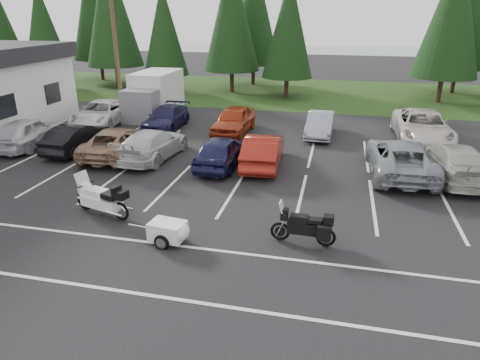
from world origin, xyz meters
name	(u,v)px	position (x,y,z in m)	size (l,w,h in m)	color
ground	(214,201)	(0.00, 0.00, 0.00)	(120.00, 120.00, 0.00)	black
grass_strip	(289,92)	(0.00, 24.00, 0.01)	(80.00, 16.00, 0.01)	#193310
lake_water	(340,58)	(4.00, 55.00, 0.00)	(70.00, 50.00, 0.02)	slate
utility_pole	(116,45)	(-10.00, 12.00, 4.70)	(1.60, 0.26, 9.00)	#473321
box_truck	(151,95)	(-8.00, 12.50, 1.45)	(2.40, 5.60, 2.90)	silver
stall_markings	(227,182)	(0.00, 2.00, 0.00)	(32.00, 16.00, 0.01)	silver
conifer_1	(42,27)	(-22.00, 21.20, 5.39)	(3.96, 3.96, 9.22)	#332316
conifer_2	(111,8)	(-16.00, 22.80, 6.95)	(5.10, 5.10, 11.89)	#332316
conifer_3	(164,30)	(-10.50, 21.40, 5.27)	(3.87, 3.87, 9.02)	#332316
conifer_4	(231,14)	(-5.00, 22.90, 6.53)	(4.80, 4.80, 11.17)	#332316
conifer_5	(289,26)	(0.00, 21.60, 5.63)	(4.14, 4.14, 9.63)	#332316
conifer_6	(453,11)	(12.00, 22.10, 6.71)	(4.93, 4.93, 11.48)	#332316
conifer_back_a	(95,6)	(-20.00, 27.00, 7.19)	(5.28, 5.28, 12.30)	#332316
conifer_back_b	(254,11)	(-4.00, 27.50, 6.77)	(4.97, 4.97, 11.58)	#332316
conifer_back_c	(468,1)	(14.00, 26.80, 7.49)	(5.50, 5.50, 12.81)	#332316
car_near_0	(27,132)	(-11.54, 4.50, 0.80)	(1.88, 4.68, 1.60)	silver
car_near_1	(77,138)	(-8.60, 4.43, 0.71)	(1.49, 4.28, 1.41)	black
car_near_2	(118,142)	(-6.15, 4.20, 0.71)	(2.37, 5.14, 1.43)	#88674F
car_near_3	(153,144)	(-4.33, 4.21, 0.72)	(2.01, 4.94, 1.43)	#BDBDBB
car_near_4	(221,151)	(-0.77, 3.84, 0.73)	(1.72, 4.27, 1.46)	#1A1A41
car_near_5	(263,150)	(1.11, 4.35, 0.75)	(1.59, 4.56, 1.50)	maroon
car_near_6	(400,158)	(7.17, 4.56, 0.78)	(2.59, 5.61, 1.56)	gray
car_near_7	(454,162)	(9.36, 4.59, 0.75)	(2.11, 5.20, 1.51)	#9F9E92
car_far_0	(102,113)	(-10.18, 9.71, 0.75)	(2.48, 5.37, 1.49)	silver
car_far_1	(166,118)	(-5.86, 9.74, 0.66)	(1.86, 4.57, 1.32)	#181639
car_far_2	(234,120)	(-1.58, 9.61, 0.78)	(1.84, 4.57, 1.56)	#9A2D13
car_far_3	(320,124)	(3.41, 10.11, 0.68)	(1.43, 4.11, 1.35)	gray
car_far_4	(422,127)	(8.93, 10.29, 0.83)	(2.76, 5.98, 1.66)	beige
touring_motorcycle	(101,196)	(-3.52, -2.05, 0.75)	(2.70, 0.83, 1.49)	white
cargo_trailer	(168,232)	(-0.52, -3.38, 0.36)	(1.56, 0.88, 0.72)	white
adventure_motorcycle	(303,224)	(3.57, -2.46, 0.68)	(2.25, 0.78, 1.37)	black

